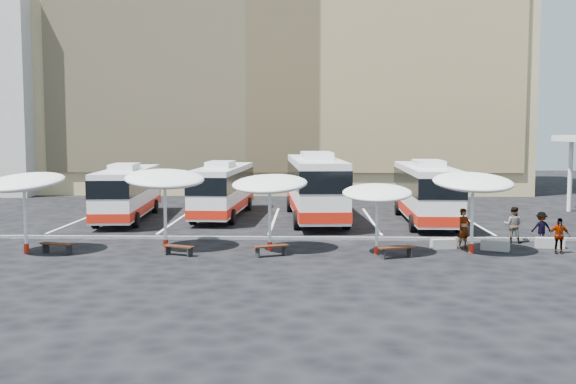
{
  "coord_description": "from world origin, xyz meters",
  "views": [
    {
      "loc": [
        2.05,
        -33.37,
        5.56
      ],
      "look_at": [
        1.0,
        3.0,
        2.2
      ],
      "focal_mm": 42.0,
      "sensor_mm": 36.0,
      "label": 1
    }
  ],
  "objects_px": {
    "wood_bench_3": "(396,249)",
    "passenger_0": "(464,229)",
    "conc_bench_0": "(443,244)",
    "passenger_3": "(541,228)",
    "wood_bench_1": "(179,248)",
    "passenger_2": "(559,236)",
    "bus_0": "(128,191)",
    "sunshade_0": "(24,183)",
    "passenger_1": "(514,225)",
    "sunshade_4": "(473,183)",
    "bus_1": "(223,188)",
    "sunshade_2": "(270,184)",
    "conc_bench_2": "(550,243)",
    "conc_bench_1": "(495,245)",
    "wood_bench_0": "(57,246)",
    "bus_2": "(315,185)",
    "bus_3": "(425,190)",
    "sunshade_3": "(377,193)",
    "wood_bench_2": "(271,248)",
    "sunshade_1": "(165,179)"
  },
  "relations": [
    {
      "from": "bus_0",
      "to": "sunshade_3",
      "type": "height_order",
      "value": "bus_0"
    },
    {
      "from": "sunshade_0",
      "to": "wood_bench_3",
      "type": "height_order",
      "value": "sunshade_0"
    },
    {
      "from": "sunshade_0",
      "to": "passenger_0",
      "type": "height_order",
      "value": "sunshade_0"
    },
    {
      "from": "conc_bench_0",
      "to": "conc_bench_2",
      "type": "bearing_deg",
      "value": 3.35
    },
    {
      "from": "sunshade_1",
      "to": "wood_bench_3",
      "type": "bearing_deg",
      "value": -10.6
    },
    {
      "from": "conc_bench_1",
      "to": "passenger_2",
      "type": "xyz_separation_m",
      "value": [
        2.64,
        -0.68,
        0.57
      ]
    },
    {
      "from": "passenger_3",
      "to": "passenger_1",
      "type": "bearing_deg",
      "value": -14.7
    },
    {
      "from": "wood_bench_0",
      "to": "passenger_0",
      "type": "xyz_separation_m",
      "value": [
        18.6,
        1.88,
        0.58
      ]
    },
    {
      "from": "wood_bench_2",
      "to": "passenger_2",
      "type": "distance_m",
      "value": 12.98
    },
    {
      "from": "bus_2",
      "to": "passenger_2",
      "type": "bearing_deg",
      "value": -50.76
    },
    {
      "from": "sunshade_3",
      "to": "passenger_3",
      "type": "xyz_separation_m",
      "value": [
        8.32,
        2.98,
        -1.97
      ]
    },
    {
      "from": "wood_bench_2",
      "to": "sunshade_2",
      "type": "bearing_deg",
      "value": 95.19
    },
    {
      "from": "conc_bench_2",
      "to": "passenger_0",
      "type": "height_order",
      "value": "passenger_0"
    },
    {
      "from": "sunshade_0",
      "to": "passenger_1",
      "type": "height_order",
      "value": "sunshade_0"
    },
    {
      "from": "sunshade_2",
      "to": "wood_bench_0",
      "type": "height_order",
      "value": "sunshade_2"
    },
    {
      "from": "sunshade_1",
      "to": "sunshade_3",
      "type": "distance_m",
      "value": 9.82
    },
    {
      "from": "sunshade_4",
      "to": "conc_bench_0",
      "type": "xyz_separation_m",
      "value": [
        -1.04,
        1.12,
        -2.98
      ]
    },
    {
      "from": "bus_0",
      "to": "passenger_3",
      "type": "distance_m",
      "value": 24.09
    },
    {
      "from": "wood_bench_1",
      "to": "sunshade_0",
      "type": "bearing_deg",
      "value": 175.96
    },
    {
      "from": "bus_3",
      "to": "conc_bench_2",
      "type": "xyz_separation_m",
      "value": [
        4.38,
        -8.68,
        -1.7
      ]
    },
    {
      "from": "sunshade_4",
      "to": "sunshade_2",
      "type": "bearing_deg",
      "value": 178.09
    },
    {
      "from": "bus_1",
      "to": "bus_3",
      "type": "xyz_separation_m",
      "value": [
        12.49,
        -2.45,
        0.11
      ]
    },
    {
      "from": "wood_bench_1",
      "to": "conc_bench_2",
      "type": "xyz_separation_m",
      "value": [
        17.17,
        2.48,
        -0.1
      ]
    },
    {
      "from": "conc_bench_1",
      "to": "passenger_1",
      "type": "bearing_deg",
      "value": 55.74
    },
    {
      "from": "conc_bench_0",
      "to": "conc_bench_1",
      "type": "xyz_separation_m",
      "value": [
        2.28,
        -0.5,
        0.02
      ]
    },
    {
      "from": "bus_1",
      "to": "bus_2",
      "type": "bearing_deg",
      "value": -8.42
    },
    {
      "from": "bus_1",
      "to": "conc_bench_2",
      "type": "bearing_deg",
      "value": -30.51
    },
    {
      "from": "passenger_1",
      "to": "passenger_2",
      "type": "relative_size",
      "value": 1.11
    },
    {
      "from": "wood_bench_1",
      "to": "sunshade_2",
      "type": "bearing_deg",
      "value": 19.0
    },
    {
      "from": "sunshade_4",
      "to": "wood_bench_1",
      "type": "bearing_deg",
      "value": -175.38
    },
    {
      "from": "bus_1",
      "to": "passenger_0",
      "type": "bearing_deg",
      "value": -39.04
    },
    {
      "from": "wood_bench_1",
      "to": "passenger_1",
      "type": "distance_m",
      "value": 16.34
    },
    {
      "from": "wood_bench_3",
      "to": "passenger_3",
      "type": "bearing_deg",
      "value": 27.07
    },
    {
      "from": "wood_bench_3",
      "to": "conc_bench_1",
      "type": "xyz_separation_m",
      "value": [
        4.81,
        1.97,
        -0.15
      ]
    },
    {
      "from": "passenger_2",
      "to": "wood_bench_3",
      "type": "bearing_deg",
      "value": -164.32
    },
    {
      "from": "sunshade_2",
      "to": "conc_bench_2",
      "type": "height_order",
      "value": "sunshade_2"
    },
    {
      "from": "wood_bench_0",
      "to": "conc_bench_0",
      "type": "distance_m",
      "value": 17.77
    },
    {
      "from": "passenger_0",
      "to": "conc_bench_1",
      "type": "bearing_deg",
      "value": -52.56
    },
    {
      "from": "wood_bench_1",
      "to": "passenger_2",
      "type": "xyz_separation_m",
      "value": [
        17.03,
        1.0,
        0.47
      ]
    },
    {
      "from": "bus_0",
      "to": "conc_bench_0",
      "type": "height_order",
      "value": "bus_0"
    },
    {
      "from": "bus_0",
      "to": "conc_bench_2",
      "type": "height_order",
      "value": "bus_0"
    },
    {
      "from": "wood_bench_3",
      "to": "passenger_0",
      "type": "height_order",
      "value": "passenger_0"
    },
    {
      "from": "bus_0",
      "to": "sunshade_0",
      "type": "relative_size",
      "value": 2.39
    },
    {
      "from": "bus_1",
      "to": "bus_2",
      "type": "height_order",
      "value": "bus_2"
    },
    {
      "from": "bus_2",
      "to": "passenger_2",
      "type": "relative_size",
      "value": 8.36
    },
    {
      "from": "conc_bench_0",
      "to": "passenger_0",
      "type": "bearing_deg",
      "value": -2.02
    },
    {
      "from": "conc_bench_0",
      "to": "passenger_3",
      "type": "bearing_deg",
      "value": 15.53
    },
    {
      "from": "sunshade_2",
      "to": "conc_bench_0",
      "type": "height_order",
      "value": "sunshade_2"
    },
    {
      "from": "conc_bench_2",
      "to": "passenger_2",
      "type": "relative_size",
      "value": 0.8
    },
    {
      "from": "wood_bench_1",
      "to": "conc_bench_0",
      "type": "height_order",
      "value": "wood_bench_1"
    }
  ]
}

